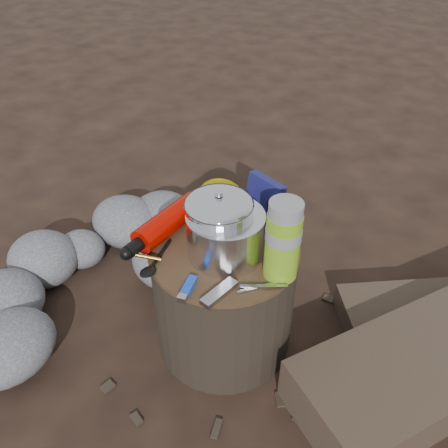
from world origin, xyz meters
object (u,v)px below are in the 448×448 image
Objects in this scene: thermos at (283,241)px; camping_pot at (219,223)px; stump at (224,297)px; travel_mug at (279,217)px; fuel_bottle at (168,222)px.

camping_pot is at bearing -175.06° from thermos.
travel_mug reaches higher than stump.
travel_mug is at bearing 62.91° from stump.
stump is at bearing 11.10° from fuel_bottle.
travel_mug is (-0.10, 0.15, -0.06)m from thermos.
stump is 1.90× the size of thermos.
thermos is 0.19m from travel_mug.
stump is 1.39× the size of fuel_bottle.
stump is 2.36× the size of camping_pot.
travel_mug is (0.25, 0.20, 0.02)m from fuel_bottle.
travel_mug is at bearing 61.27° from camping_pot.
stump is 0.36m from thermos.
fuel_bottle is (-0.17, -0.04, 0.23)m from stump.
thermos is at bearing -56.32° from travel_mug.
travel_mug reaches higher than fuel_bottle.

